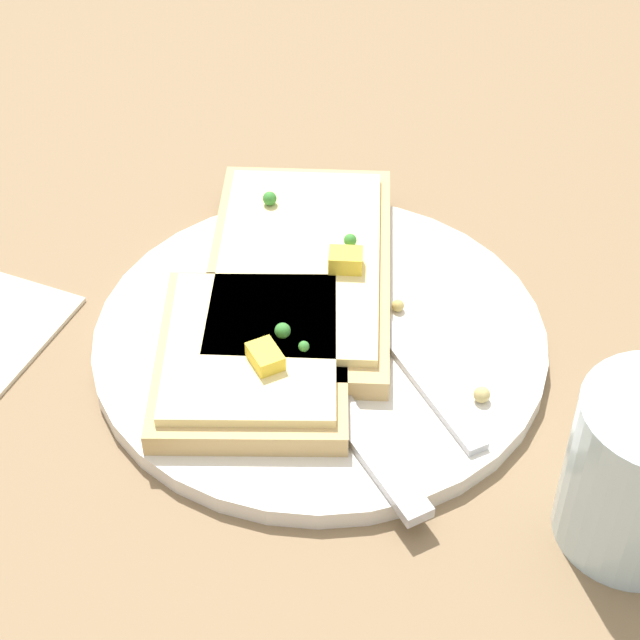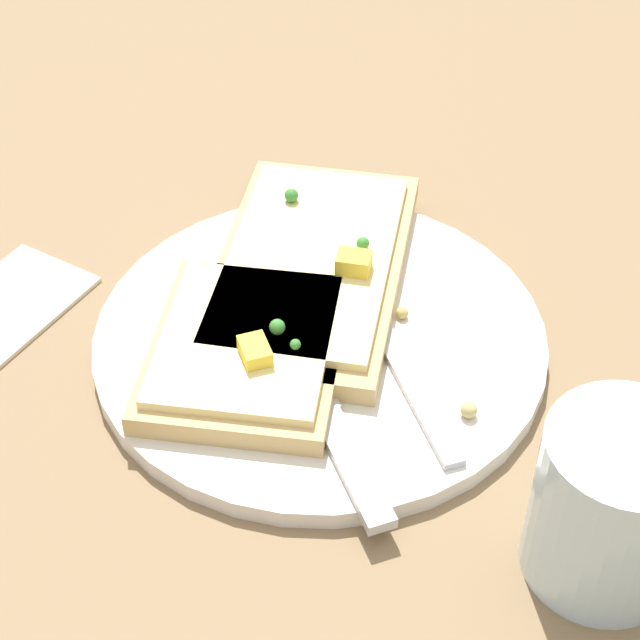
% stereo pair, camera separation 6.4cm
% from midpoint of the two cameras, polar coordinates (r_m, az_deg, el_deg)
% --- Properties ---
extents(ground_plane, '(4.00, 4.00, 0.00)m').
position_cam_midpoint_polar(ground_plane, '(0.66, -2.79, -1.54)').
color(ground_plane, '#7F6647').
extents(plate, '(0.28, 0.28, 0.01)m').
position_cam_midpoint_polar(plate, '(0.65, -2.81, -1.16)').
color(plate, silver).
rests_on(plate, ground).
extents(fork, '(0.16, 0.18, 0.01)m').
position_cam_midpoint_polar(fork, '(0.66, -0.14, 0.46)').
color(fork, '#B7B7BC').
rests_on(fork, plate).
extents(knife, '(0.15, 0.18, 0.01)m').
position_cam_midpoint_polar(knife, '(0.61, -2.32, -4.45)').
color(knife, '#B7B7BC').
rests_on(knife, plate).
extents(pizza_slice_main, '(0.24, 0.18, 0.03)m').
position_cam_midpoint_polar(pizza_slice_main, '(0.68, -3.81, 2.67)').
color(pizza_slice_main, tan).
rests_on(pizza_slice_main, plate).
extents(pizza_slice_corner, '(0.17, 0.16, 0.03)m').
position_cam_midpoint_polar(pizza_slice_corner, '(0.62, -6.57, -1.99)').
color(pizza_slice_corner, tan).
rests_on(pizza_slice_corner, plate).
extents(crumb_scatter, '(0.07, 0.15, 0.01)m').
position_cam_midpoint_polar(crumb_scatter, '(0.65, -0.67, -0.25)').
color(crumb_scatter, tan).
rests_on(crumb_scatter, plate).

